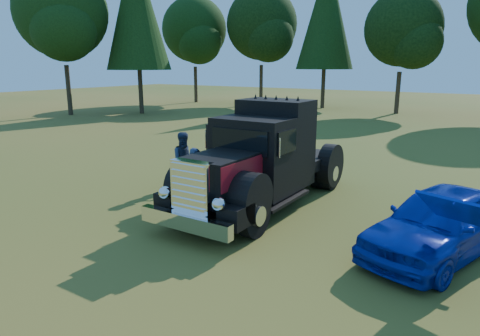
% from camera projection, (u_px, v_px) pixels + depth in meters
% --- Properties ---
extents(ground, '(120.00, 120.00, 0.00)m').
position_uv_depth(ground, '(255.00, 246.00, 9.67)').
color(ground, '#325017').
rests_on(ground, ground).
extents(treeline, '(67.22, 24.04, 13.84)m').
position_uv_depth(treeline, '(410.00, 12.00, 31.48)').
color(treeline, '#2D2116').
rests_on(treeline, ground).
extents(diamond_t_truck, '(3.33, 7.16, 3.00)m').
position_uv_depth(diamond_t_truck, '(260.00, 163.00, 12.14)').
color(diamond_t_truck, black).
rests_on(diamond_t_truck, ground).
extents(hotrod_coupe, '(2.98, 4.66, 1.89)m').
position_uv_depth(hotrod_coupe, '(440.00, 222.00, 9.05)').
color(hotrod_coupe, '#1C08B6').
rests_on(hotrod_coupe, ground).
extents(spectator_near, '(0.60, 0.73, 1.71)m').
position_uv_depth(spectator_near, '(196.00, 177.00, 12.23)').
color(spectator_near, '#1F2A48').
rests_on(spectator_near, ground).
extents(spectator_far, '(1.09, 1.15, 1.87)m').
position_uv_depth(spectator_far, '(185.00, 160.00, 14.00)').
color(spectator_far, navy).
rests_on(spectator_far, ground).
extents(distant_teal_car, '(3.25, 3.68, 1.21)m').
position_uv_depth(distant_teal_car, '(278.00, 108.00, 34.43)').
color(distant_teal_car, '#0A333C').
rests_on(distant_teal_car, ground).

